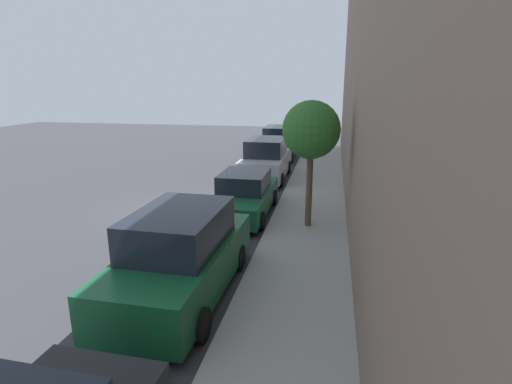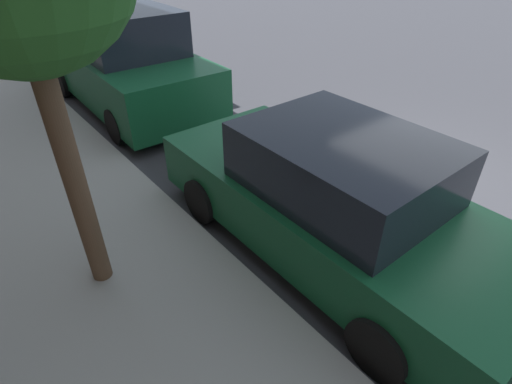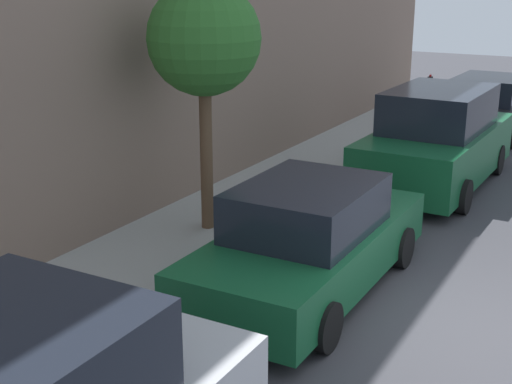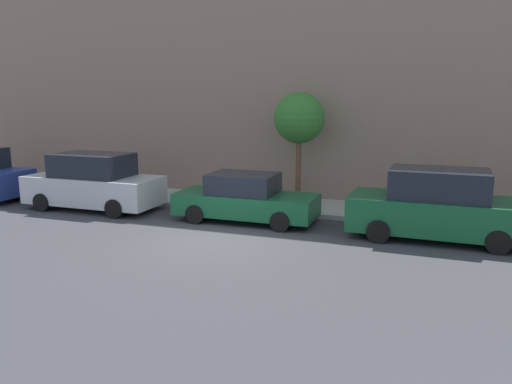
% 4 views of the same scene
% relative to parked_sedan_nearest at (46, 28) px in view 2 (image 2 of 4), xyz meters
% --- Properties ---
extents(ground_plane, '(60.00, 60.00, 0.00)m').
position_rel_parked_sedan_nearest_xyz_m(ground_plane, '(-2.42, 11.26, -0.72)').
color(ground_plane, '#38383D').
extents(sidewalk, '(2.52, 32.00, 0.15)m').
position_rel_parked_sedan_nearest_xyz_m(sidewalk, '(2.34, 11.26, -0.65)').
color(sidewalk, '#9E9E99').
rests_on(sidewalk, ground_plane).
extents(parked_sedan_nearest, '(1.93, 4.55, 1.54)m').
position_rel_parked_sedan_nearest_xyz_m(parked_sedan_nearest, '(0.00, 0.00, 0.00)').
color(parked_sedan_nearest, black).
rests_on(parked_sedan_nearest, ground_plane).
extents(parked_suv_second, '(2.08, 4.84, 1.98)m').
position_rel_parked_sedan_nearest_xyz_m(parked_suv_second, '(-0.11, 5.43, 0.21)').
color(parked_suv_second, '#14512D').
rests_on(parked_suv_second, ground_plane).
extents(parked_sedan_third, '(1.92, 4.50, 1.54)m').
position_rel_parked_sedan_nearest_xyz_m(parked_sedan_third, '(0.01, 11.20, 0.00)').
color(parked_sedan_third, '#14512D').
rests_on(parked_sedan_third, ground_plane).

